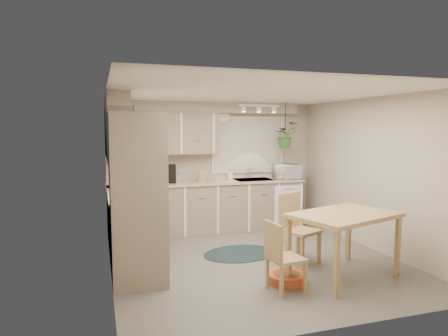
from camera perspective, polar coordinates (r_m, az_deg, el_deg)
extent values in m
plane|color=#5E5A53|center=(5.98, 4.29, -13.00)|extent=(4.20, 4.20, 0.00)
plane|color=white|center=(5.69, 4.47, 10.58)|extent=(4.20, 4.20, 0.00)
cube|color=#B1A492|center=(7.69, -1.45, 0.33)|extent=(4.00, 0.04, 2.40)
cube|color=#B1A492|center=(3.86, 16.08, -5.11)|extent=(4.00, 0.04, 2.40)
cube|color=#B1A492|center=(5.30, -16.13, -2.25)|extent=(0.04, 4.20, 2.40)
cube|color=#B1A492|center=(6.71, 20.44, -0.78)|extent=(0.04, 4.20, 2.40)
cube|color=gray|center=(6.31, -13.39, -7.87)|extent=(0.60, 1.85, 0.90)
cube|color=gray|center=(7.45, -2.29, -5.67)|extent=(3.60, 0.60, 0.90)
cube|color=#C3B38E|center=(6.22, -13.40, -3.66)|extent=(0.64, 1.89, 0.04)
cube|color=#C3B38E|center=(7.37, -2.28, -2.09)|extent=(3.64, 0.64, 0.04)
cube|color=gray|center=(4.97, -12.22, -4.41)|extent=(0.65, 0.65, 2.10)
cube|color=white|center=(5.01, -8.57, -4.27)|extent=(0.02, 0.56, 0.58)
cube|color=gray|center=(6.26, -14.90, 4.68)|extent=(0.35, 2.00, 0.75)
cube|color=gray|center=(7.27, -8.71, 4.90)|extent=(2.00, 0.35, 0.75)
cube|color=#B1A492|center=(6.28, -15.24, 9.02)|extent=(0.30, 2.00, 0.20)
cube|color=#B1A492|center=(7.47, -2.65, 8.62)|extent=(3.60, 0.30, 0.20)
cube|color=white|center=(5.66, -12.88, -4.31)|extent=(0.52, 0.58, 0.02)
cube|color=white|center=(5.59, -13.19, 0.28)|extent=(0.40, 0.60, 0.14)
cube|color=silver|center=(7.85, 3.52, 3.36)|extent=(1.40, 0.02, 1.00)
cube|color=silver|center=(7.86, 3.50, 3.36)|extent=(1.50, 0.02, 1.10)
cube|color=#AEB0B6|center=(7.66, 4.21, -1.96)|extent=(0.70, 0.48, 0.10)
cube|color=white|center=(7.70, 9.22, -5.56)|extent=(0.58, 0.02, 0.83)
cube|color=white|center=(7.38, 5.02, 8.88)|extent=(0.80, 0.04, 0.04)
cylinder|color=#E4AD50|center=(7.67, -0.32, 7.65)|extent=(0.30, 0.03, 0.30)
cube|color=tan|center=(5.44, 16.69, -10.50)|extent=(1.53, 1.25, 0.83)
cube|color=tan|center=(4.84, 8.87, -12.36)|extent=(0.43, 0.43, 0.84)
cube|color=tan|center=(5.82, 10.86, -8.53)|extent=(0.60, 0.60, 0.98)
ellipsoid|color=black|center=(6.25, 2.28, -12.09)|extent=(1.22, 0.97, 0.01)
cylinder|color=#B83D24|center=(5.21, 8.90, -15.25)|extent=(0.54, 0.54, 0.11)
imported|color=white|center=(7.82, 9.03, -0.30)|extent=(0.53, 0.33, 0.34)
imported|color=white|center=(7.65, 0.89, -1.33)|extent=(0.12, 0.20, 0.09)
imported|color=#336327|center=(7.75, 8.73, 4.30)|extent=(0.57, 0.60, 0.38)
cube|color=black|center=(7.21, -7.62, -0.83)|extent=(0.22, 0.25, 0.33)
cube|color=#AEB0B6|center=(7.24, -7.31, -1.47)|extent=(0.28, 0.19, 0.16)
cube|color=tan|center=(7.38, -3.09, -1.01)|extent=(0.13, 0.13, 0.23)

